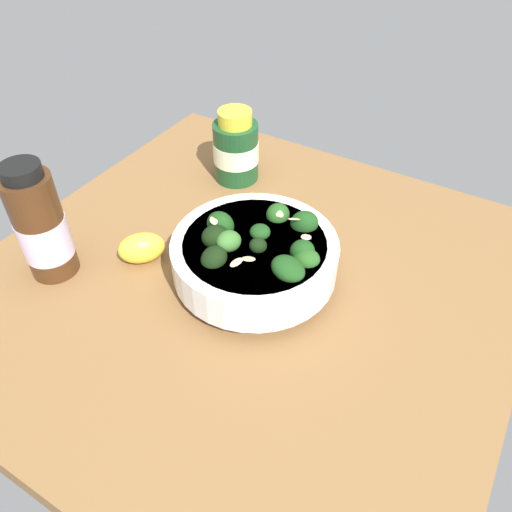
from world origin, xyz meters
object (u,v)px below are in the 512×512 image
Objects in this scene: lemon_wedge at (142,248)px; bottle_tall at (41,227)px; bowl_of_broccoli at (257,254)px; bottle_short at (236,149)px.

bottle_tall is at bearing 129.66° from lemon_wedge.
bowl_of_broccoli is 3.34× the size of lemon_wedge.
bottle_tall is 34.30cm from bottle_short.
bottle_tall reaches higher than bowl_of_broccoli.
bottle_short is at bearing -15.90° from bottle_tall.
lemon_wedge is 0.53× the size of bottle_short.
lemon_wedge is 25.32cm from bottle_short.
bottle_short reaches higher than lemon_wedge.
bowl_of_broccoli is at bearing -141.14° from bottle_short.
bottle_short is at bearing 0.16° from lemon_wedge.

